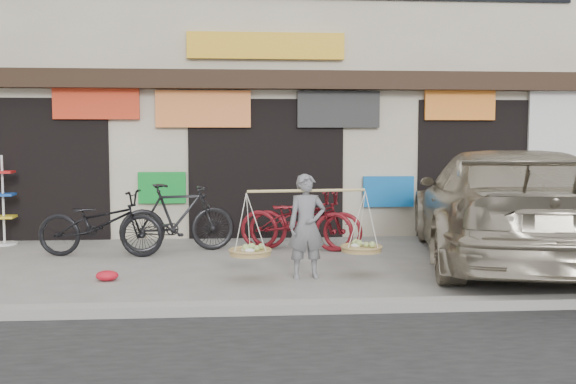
{
  "coord_description": "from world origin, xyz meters",
  "views": [
    {
      "loc": [
        -0.49,
        -8.95,
        1.91
      ],
      "look_at": [
        0.23,
        0.9,
        1.11
      ],
      "focal_mm": 40.0,
      "sensor_mm": 36.0,
      "label": 1
    }
  ],
  "objects": [
    {
      "name": "street_vendor",
      "position": [
        0.41,
        -0.23,
        0.66
      ],
      "size": [
        2.12,
        0.73,
        1.44
      ],
      "rotation": [
        0.0,
        0.0,
        0.11
      ],
      "color": "slate",
      "rests_on": "ground"
    },
    {
      "name": "display_rack",
      "position": [
        -4.81,
        2.99,
        0.66
      ],
      "size": [
        0.45,
        0.45,
        1.64
      ],
      "rotation": [
        0.0,
        0.0,
        0.09
      ],
      "color": "silver",
      "rests_on": "ground"
    },
    {
      "name": "suv",
      "position": [
        3.58,
        0.7,
        0.88
      ],
      "size": [
        3.68,
        6.45,
        1.76
      ],
      "rotation": [
        0.0,
        0.0,
        2.93
      ],
      "color": "#A49984",
      "rests_on": "ground"
    },
    {
      "name": "shophouse_block",
      "position": [
        -0.0,
        6.42,
        3.45
      ],
      "size": [
        14.0,
        6.32,
        7.0
      ],
      "color": "beige",
      "rests_on": "ground"
    },
    {
      "name": "ground",
      "position": [
        0.0,
        0.0,
        0.0
      ],
      "size": [
        70.0,
        70.0,
        0.0
      ],
      "primitive_type": "plane",
      "color": "gray",
      "rests_on": "ground"
    },
    {
      "name": "bike_2",
      "position": [
        0.62,
        2.04,
        0.53
      ],
      "size": [
        2.12,
        1.26,
        1.05
      ],
      "primitive_type": "imported",
      "rotation": [
        0.0,
        0.0,
        1.27
      ],
      "color": "maroon",
      "rests_on": "ground"
    },
    {
      "name": "kerb",
      "position": [
        0.0,
        -2.0,
        0.06
      ],
      "size": [
        70.0,
        0.25,
        0.12
      ],
      "primitive_type": "cube",
      "color": "gray",
      "rests_on": "ground"
    },
    {
      "name": "red_bag",
      "position": [
        -2.32,
        -0.21,
        0.07
      ],
      "size": [
        0.31,
        0.25,
        0.14
      ],
      "primitive_type": "ellipsoid",
      "color": "red",
      "rests_on": "ground"
    },
    {
      "name": "bike_0",
      "position": [
        -2.79,
        1.65,
        0.55
      ],
      "size": [
        2.16,
        1.0,
        1.09
      ],
      "primitive_type": "imported",
      "rotation": [
        0.0,
        0.0,
        1.44
      ],
      "color": "black",
      "rests_on": "ground"
    },
    {
      "name": "bike_1",
      "position": [
        -1.56,
        1.98,
        0.59
      ],
      "size": [
        2.04,
        1.03,
        1.18
      ],
      "primitive_type": "imported",
      "rotation": [
        0.0,
        0.0,
        1.83
      ],
      "color": "black",
      "rests_on": "ground"
    },
    {
      "name": "bike_3",
      "position": [
        0.46,
        2.04,
        0.53
      ],
      "size": [
        2.12,
        1.26,
        1.05
      ],
      "primitive_type": "imported",
      "rotation": [
        0.0,
        0.0,
        1.27
      ],
      "color": "maroon",
      "rests_on": "ground"
    }
  ]
}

